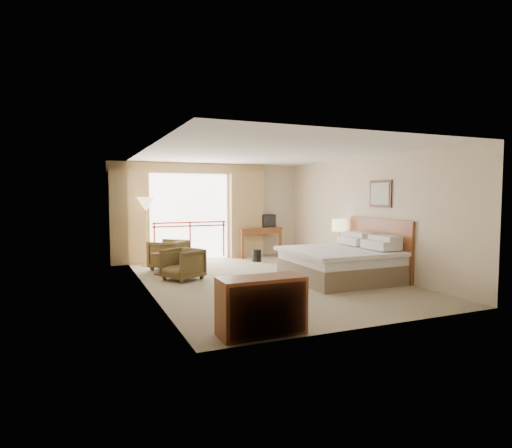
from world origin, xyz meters
name	(u,v)px	position (x,y,z in m)	size (l,w,h in m)	color
floor	(267,280)	(0.00, 0.00, 0.00)	(7.00, 7.00, 0.00)	#81765C
ceiling	(267,153)	(0.00, 0.00, 2.70)	(7.00, 7.00, 0.00)	white
wall_back	(217,211)	(0.00, 3.50, 1.35)	(5.00, 5.00, 0.00)	beige
wall_front	(373,230)	(0.00, -3.50, 1.35)	(5.00, 5.00, 0.00)	beige
wall_left	(147,220)	(-2.50, 0.00, 1.35)	(7.00, 7.00, 0.00)	beige
wall_right	(364,215)	(2.50, 0.00, 1.35)	(7.00, 7.00, 0.00)	beige
balcony_door	(190,217)	(-0.80, 3.48, 1.20)	(2.40, 2.40, 0.00)	white
balcony_railing	(190,231)	(-0.80, 3.46, 0.81)	(2.09, 0.03, 1.02)	red
curtain_left	(129,217)	(-2.45, 3.35, 1.25)	(1.00, 0.26, 2.50)	#97774F
curtain_right	(246,214)	(0.85, 3.35, 1.25)	(1.00, 0.26, 2.50)	#97774F
valance	(190,168)	(-0.80, 3.38, 2.55)	(4.40, 0.22, 0.28)	#97774F
hvac_vent	(259,177)	(1.30, 3.47, 2.35)	(0.50, 0.04, 0.50)	silver
bed	(342,263)	(1.50, -0.60, 0.38)	(2.13, 2.06, 0.97)	brown
headboard	(379,248)	(2.46, -0.60, 0.65)	(0.06, 2.10, 1.30)	brown
framed_art	(380,194)	(2.47, -0.60, 1.85)	(0.04, 0.72, 0.60)	black
nightstand	(340,257)	(2.25, 0.59, 0.29)	(0.41, 0.48, 0.58)	brown
table_lamp	(339,226)	(2.25, 0.64, 1.06)	(0.35, 0.35, 0.62)	tan
phone	(342,244)	(2.20, 0.44, 0.62)	(0.18, 0.14, 0.08)	black
desk	(257,234)	(1.22, 3.39, 0.67)	(1.31, 0.64, 0.86)	brown
tv	(267,221)	(1.52, 3.33, 1.05)	(0.42, 0.33, 0.38)	black
coffee_maker	(247,223)	(0.87, 3.33, 0.99)	(0.13, 0.13, 0.28)	black
cup	(252,226)	(1.02, 3.28, 0.90)	(0.06, 0.06, 0.09)	white
wastebasket	(257,256)	(0.79, 2.43, 0.16)	(0.25, 0.25, 0.32)	black
armchair_far	(169,269)	(-1.67, 2.12, 0.00)	(0.78, 0.81, 0.73)	#413319
armchair_near	(183,280)	(-1.66, 0.75, 0.00)	(0.72, 0.74, 0.68)	#413319
side_table	(161,259)	(-1.97, 1.56, 0.34)	(0.46, 0.46, 0.50)	black
book	(161,252)	(-1.97, 1.56, 0.51)	(0.17, 0.22, 0.02)	white
floor_lamp	(146,207)	(-2.09, 2.82, 1.52)	(0.45, 0.45, 1.76)	tan
dresser	(262,306)	(-1.53, -3.19, 0.38)	(1.15, 0.49, 0.76)	brown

